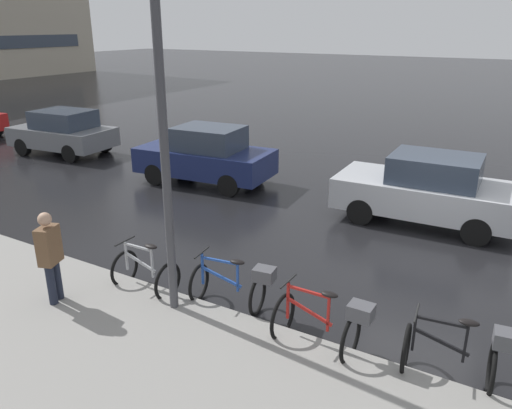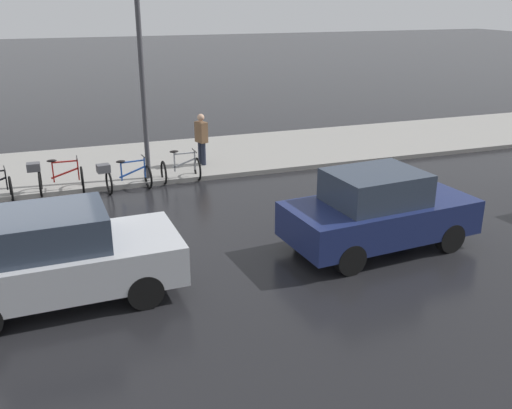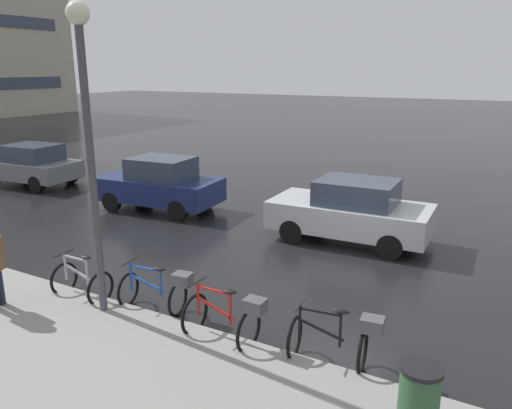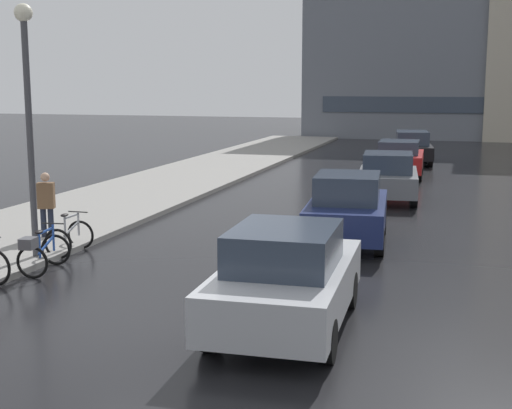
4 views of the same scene
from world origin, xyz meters
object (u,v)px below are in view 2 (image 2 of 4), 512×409
at_px(pedestrian, 201,138).
at_px(streetlamp, 141,57).
at_px(bicycle_third, 123,176).
at_px(car_silver, 58,257).
at_px(bicycle_farthest, 181,169).
at_px(car_navy, 378,211).
at_px(bicycle_second, 55,177).

distance_m(pedestrian, streetlamp, 3.32).
relative_size(bicycle_third, car_silver, 0.35).
xyz_separation_m(bicycle_farthest, car_navy, (5.98, 2.96, 0.46)).
xyz_separation_m(car_navy, streetlamp, (-6.29, -3.86, 2.75)).
distance_m(bicycle_third, streetlamp, 3.29).
xyz_separation_m(bicycle_third, streetlamp, (-0.65, 0.82, 3.12)).
xyz_separation_m(bicycle_third, car_navy, (5.64, 4.67, 0.37)).
bearing_deg(pedestrian, car_silver, -31.90).
bearing_deg(bicycle_farthest, bicycle_third, -78.55).
distance_m(bicycle_farthest, car_navy, 6.69).
bearing_deg(bicycle_second, bicycle_farthest, 89.81).
height_order(bicycle_second, streetlamp, streetlamp).
xyz_separation_m(bicycle_farthest, car_silver, (6.03, -3.54, 0.45)).
bearing_deg(bicycle_farthest, bicycle_second, -90.19).
height_order(car_silver, pedestrian, pedestrian).
distance_m(bicycle_second, car_navy, 8.80).
height_order(bicycle_third, car_silver, car_silver).
distance_m(bicycle_second, bicycle_third, 1.79).
xyz_separation_m(bicycle_second, bicycle_third, (0.36, 1.75, -0.03)).
xyz_separation_m(bicycle_third, car_silver, (5.69, -1.83, 0.36)).
bearing_deg(car_navy, pedestrian, -164.31).
xyz_separation_m(car_silver, streetlamp, (-6.34, 2.65, 2.76)).
distance_m(bicycle_third, car_silver, 5.98).
distance_m(bicycle_third, pedestrian, 3.11).
xyz_separation_m(bicycle_farthest, streetlamp, (-0.31, -0.90, 3.21)).
distance_m(car_silver, pedestrian, 8.50).
bearing_deg(car_navy, streetlamp, -148.49).
bearing_deg(bicycle_third, pedestrian, 119.85).
bearing_deg(streetlamp, car_silver, -22.65).
xyz_separation_m(bicycle_third, bicycle_farthest, (-0.35, 1.71, -0.09)).
relative_size(car_navy, streetlamp, 0.76).
bearing_deg(streetlamp, bicycle_second, -83.43).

